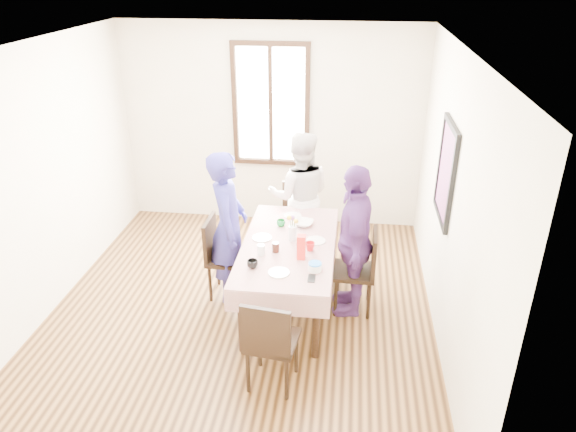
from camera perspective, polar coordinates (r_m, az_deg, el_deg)
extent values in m
plane|color=black|center=(5.80, -4.97, -9.95)|extent=(4.50, 4.50, 0.00)
plane|color=beige|center=(7.21, -1.79, 9.48)|extent=(4.00, 0.00, 4.00)
plane|color=beige|center=(5.10, 16.98, 1.21)|extent=(0.00, 4.50, 4.50)
cube|color=black|center=(7.11, -1.85, 11.75)|extent=(1.02, 0.06, 1.62)
cube|color=white|center=(7.12, -1.83, 11.77)|extent=(0.90, 0.02, 1.50)
cube|color=red|center=(5.30, 16.58, 4.53)|extent=(0.04, 0.76, 0.96)
cube|color=black|center=(5.63, 0.06, -6.43)|extent=(0.81, 1.67, 0.75)
cube|color=#5D0609|center=(5.43, 0.06, -3.04)|extent=(0.93, 1.79, 0.01)
cube|color=black|center=(5.83, -6.41, -4.48)|extent=(0.43, 0.43, 0.91)
cube|color=black|center=(5.60, 7.07, -5.86)|extent=(0.43, 0.43, 0.91)
cube|color=black|center=(6.59, 1.27, -0.53)|extent=(0.48, 0.48, 0.91)
cube|color=black|center=(4.65, -1.69, -13.12)|extent=(0.47, 0.47, 0.91)
imported|color=navy|center=(5.64, -6.41, -1.18)|extent=(0.48, 0.66, 1.67)
imported|color=silver|center=(6.42, 1.28, 2.14)|extent=(0.83, 0.67, 1.60)
imported|color=#522A6B|center=(5.42, 7.08, -2.64)|extent=(0.41, 0.96, 1.62)
imported|color=black|center=(5.02, -3.82, -5.15)|extent=(0.11, 0.11, 0.08)
imported|color=red|center=(5.29, 2.38, -3.27)|extent=(0.13, 0.13, 0.09)
imported|color=#0C7226|center=(5.77, -0.77, -0.77)|extent=(0.12, 0.12, 0.07)
imported|color=white|center=(5.79, 1.65, -0.78)|extent=(0.26, 0.26, 0.05)
cube|color=red|center=(5.12, 1.43, -3.33)|extent=(0.08, 0.08, 0.25)
cylinder|color=white|center=(4.98, 2.89, -5.48)|extent=(0.13, 0.13, 0.07)
cylinder|color=black|center=(5.27, -1.32, -3.36)|extent=(0.07, 0.07, 0.10)
cylinder|color=silver|center=(5.22, -2.90, -3.61)|extent=(0.07, 0.07, 0.11)
cube|color=black|center=(4.87, 2.53, -6.67)|extent=(0.07, 0.14, 0.01)
cylinder|color=silver|center=(5.46, 0.48, -1.86)|extent=(0.08, 0.08, 0.16)
cylinder|color=white|center=(5.54, -2.79, -2.34)|extent=(0.20, 0.20, 0.01)
cylinder|color=white|center=(5.48, 3.01, -2.65)|extent=(0.20, 0.20, 0.01)
cylinder|color=white|center=(6.00, 0.52, 0.03)|extent=(0.20, 0.20, 0.01)
cylinder|color=white|center=(4.94, -0.98, -6.07)|extent=(0.20, 0.20, 0.01)
cylinder|color=blue|center=(4.96, 2.90, -5.09)|extent=(0.12, 0.12, 0.01)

